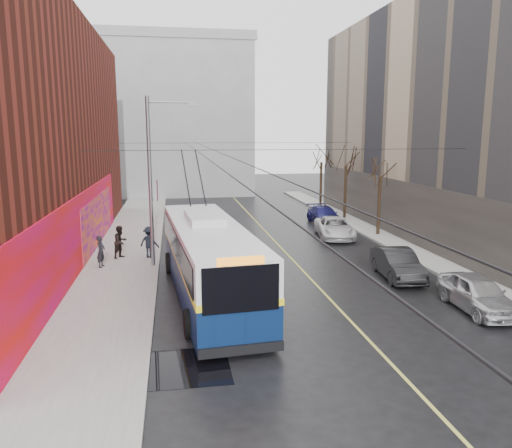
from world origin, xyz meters
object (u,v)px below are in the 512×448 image
Objects in this scene: tree_far at (322,154)px; parked_car_b at (397,264)px; parked_car_a at (477,293)px; parked_car_c at (335,228)px; pedestrian_a at (101,251)px; tree_mid at (346,156)px; streetlight_pole at (153,178)px; tree_near at (381,165)px; following_car at (196,225)px; parked_car_d at (324,215)px; pedestrian_c at (149,242)px; pedestrian_b at (121,242)px; trolleybus at (209,259)px.

tree_far is 1.48× the size of parked_car_b.
tree_far is 1.52× the size of parked_car_a.
parked_car_a is 14.83m from parked_car_c.
parked_car_b is 2.62× the size of pedestrian_a.
streetlight_pole is at bearing -139.35° from tree_mid.
tree_near is at bearing 77.93° from parked_car_b.
tree_mid is at bearing -90.00° from tree_far.
tree_mid is 22.55m from pedestrian_a.
parked_car_a is at bearing -56.01° from following_car.
following_car reaches higher than parked_car_a.
streetlight_pole reaches higher than parked_car_a.
parked_car_d is 16.35m from pedestrian_c.
streetlight_pole is 1.37× the size of tree_far.
parked_car_c is 13.06m from pedestrian_c.
parked_car_b is at bearing -18.27° from streetlight_pole.
parked_car_c is at bearing 97.43° from parked_car_a.
tree_near is 5.34m from parked_car_c.
streetlight_pole is 2.05× the size of following_car.
pedestrian_c is at bearing 161.03° from parked_car_b.
pedestrian_b reaches higher than following_car.
parked_car_c is at bearing 45.06° from trolleybus.
streetlight_pole is 9.61m from following_car.
tree_near is at bearing 85.10° from parked_car_a.
trolleybus reaches higher than parked_car_a.
parked_car_c is 1.07× the size of parked_car_d.
pedestrian_b is (-13.96, -3.99, 0.38)m from parked_car_c.
parked_car_a is at bearing -97.74° from tree_near.
trolleybus reaches higher than parked_car_c.
parked_car_d is at bearing 53.15° from trolleybus.
parked_car_d is 2.54× the size of pedestrian_b.
parked_car_d is at bearing -104.86° from tree_far.
parked_car_a is at bearing -90.09° from parked_car_d.
tree_mid is at bearing 90.00° from tree_near.
tree_near is 3.79× the size of pedestrian_a.
pedestrian_b is at bearing 18.25° from pedestrian_c.
following_car reaches higher than parked_car_b.
pedestrian_c is at bearing -144.13° from tree_mid.
parked_car_b is at bearing -100.70° from tree_mid.
streetlight_pole reaches higher than tree_mid.
pedestrian_a is at bearing 129.63° from trolleybus.
tree_mid is at bearing 35.21° from parked_car_d.
pedestrian_b is (-15.15, 10.79, 0.34)m from parked_car_a.
parked_car_a is at bearing -87.07° from pedestrian_b.
following_car is at bearing 133.24° from parked_car_b.
streetlight_pole reaches higher than following_car.
pedestrian_a is at bearing -161.83° from tree_near.
parked_car_b is (9.47, 1.37, -1.01)m from trolleybus.
tree_far is at bearing 85.63° from parked_car_c.
tree_mid is 3.72× the size of pedestrian_c.
pedestrian_a is at bearing -144.35° from tree_mid.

